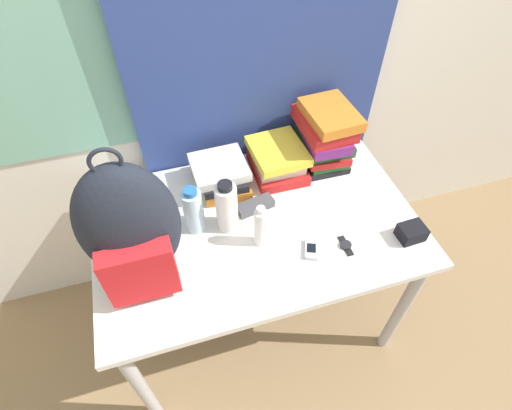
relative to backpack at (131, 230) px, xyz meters
name	(u,v)px	position (x,y,z in m)	size (l,w,h in m)	color
ground_plane	(280,387)	(0.43, -0.29, -1.00)	(12.00, 12.00, 0.00)	#8C704C
wall_back	(217,43)	(0.43, 0.58, 0.25)	(6.00, 0.06, 2.50)	silver
curtain_blue	(263,44)	(0.59, 0.53, 0.25)	(1.05, 0.04, 2.50)	navy
desk	(256,236)	(0.43, 0.10, -0.33)	(1.23, 0.79, 0.76)	silver
backpack	(131,230)	(0.00, 0.00, 0.00)	(0.31, 0.24, 0.56)	#1E232D
book_stack_left	(222,173)	(0.36, 0.35, -0.18)	(0.24, 0.28, 0.12)	orange
book_stack_center	(278,160)	(0.60, 0.35, -0.17)	(0.23, 0.25, 0.14)	red
book_stack_right	(324,136)	(0.81, 0.35, -0.09)	(0.23, 0.27, 0.28)	black
water_bottle	(193,210)	(0.21, 0.15, -0.14)	(0.07, 0.07, 0.21)	silver
sports_bottle	(227,207)	(0.32, 0.12, -0.13)	(0.08, 0.08, 0.23)	white
sunscreen_bottle	(261,227)	(0.42, 0.01, -0.15)	(0.05, 0.05, 0.19)	white
cell_phone	(311,249)	(0.58, -0.08, -0.23)	(0.08, 0.10, 0.02)	#B7BCC6
sunglasses_case	(255,206)	(0.45, 0.17, -0.22)	(0.16, 0.08, 0.04)	#47474C
camera_pouch	(411,232)	(0.96, -0.13, -0.21)	(0.10, 0.08, 0.06)	black
wristwatch	(346,245)	(0.71, -0.10, -0.23)	(0.04, 0.09, 0.01)	black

